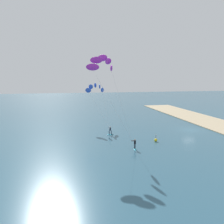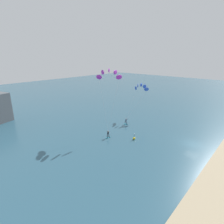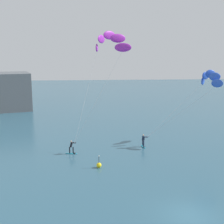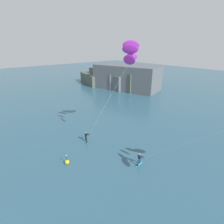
% 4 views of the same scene
% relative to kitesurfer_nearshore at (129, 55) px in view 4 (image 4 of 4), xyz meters
% --- Properties ---
extents(kitesurfer_nearshore, '(8.44, 7.51, 15.04)m').
position_rel_kitesurfer_nearshore_xyz_m(kitesurfer_nearshore, '(0.00, 0.00, 0.00)').
color(kitesurfer_nearshore, '#23ADD1').
rests_on(kitesurfer_nearshore, ground).
extents(marker_buoy, '(0.56, 0.56, 1.38)m').
position_rel_kitesurfer_nearshore_xyz_m(marker_buoy, '(-1.66, -9.08, -12.93)').
color(marker_buoy, yellow).
rests_on(marker_buoy, ground).
extents(distant_headland, '(33.38, 17.31, 8.01)m').
position_rel_kitesurfer_nearshore_xyz_m(distant_headland, '(-31.57, 26.22, -10.22)').
color(distant_headland, '#4C564C').
rests_on(distant_headland, ground).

